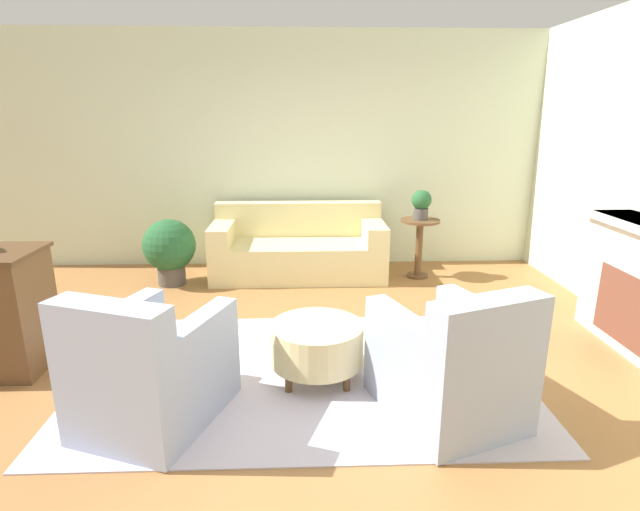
{
  "coord_description": "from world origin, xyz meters",
  "views": [
    {
      "loc": [
        0.01,
        -3.3,
        1.85
      ],
      "look_at": [
        0.15,
        0.55,
        0.75
      ],
      "focal_mm": 28.0,
      "sensor_mm": 36.0,
      "label": 1
    }
  ],
  "objects_px": {
    "armchair_right": "(451,366)",
    "ottoman_table": "(317,343)",
    "armchair_left": "(150,372)",
    "couch": "(299,250)",
    "side_table": "(419,239)",
    "potted_plant_on_side_table": "(421,203)",
    "potted_plant_floor": "(170,248)"
  },
  "relations": [
    {
      "from": "couch",
      "to": "armchair_left",
      "type": "xyz_separation_m",
      "value": [
        -0.89,
        -2.92,
        0.04
      ]
    },
    {
      "from": "armchair_left",
      "to": "ottoman_table",
      "type": "distance_m",
      "value": 1.15
    },
    {
      "from": "couch",
      "to": "potted_plant_on_side_table",
      "type": "xyz_separation_m",
      "value": [
        1.39,
        -0.13,
        0.57
      ]
    },
    {
      "from": "potted_plant_on_side_table",
      "to": "potted_plant_floor",
      "type": "bearing_deg",
      "value": -176.83
    },
    {
      "from": "couch",
      "to": "armchair_right",
      "type": "xyz_separation_m",
      "value": [
        0.96,
        -2.92,
        0.04
      ]
    },
    {
      "from": "armchair_right",
      "to": "ottoman_table",
      "type": "relative_size",
      "value": 1.6
    },
    {
      "from": "armchair_left",
      "to": "side_table",
      "type": "height_order",
      "value": "armchair_left"
    },
    {
      "from": "ottoman_table",
      "to": "potted_plant_floor",
      "type": "relative_size",
      "value": 0.9
    },
    {
      "from": "potted_plant_on_side_table",
      "to": "armchair_right",
      "type": "bearing_deg",
      "value": -98.9
    },
    {
      "from": "couch",
      "to": "potted_plant_on_side_table",
      "type": "relative_size",
      "value": 5.9
    },
    {
      "from": "armchair_left",
      "to": "couch",
      "type": "bearing_deg",
      "value": 73.11
    },
    {
      "from": "couch",
      "to": "armchair_left",
      "type": "relative_size",
      "value": 1.86
    },
    {
      "from": "armchair_left",
      "to": "armchair_right",
      "type": "bearing_deg",
      "value": 0.0
    },
    {
      "from": "armchair_left",
      "to": "ottoman_table",
      "type": "bearing_deg",
      "value": 26.18
    },
    {
      "from": "side_table",
      "to": "potted_plant_on_side_table",
      "type": "bearing_deg",
      "value": 90.0
    },
    {
      "from": "couch",
      "to": "potted_plant_floor",
      "type": "distance_m",
      "value": 1.46
    },
    {
      "from": "couch",
      "to": "armchair_right",
      "type": "height_order",
      "value": "armchair_right"
    },
    {
      "from": "couch",
      "to": "ottoman_table",
      "type": "height_order",
      "value": "couch"
    },
    {
      "from": "ottoman_table",
      "to": "side_table",
      "type": "xyz_separation_m",
      "value": [
        1.25,
        2.29,
        0.18
      ]
    },
    {
      "from": "armchair_right",
      "to": "armchair_left",
      "type": "bearing_deg",
      "value": 180.0
    },
    {
      "from": "armchair_right",
      "to": "side_table",
      "type": "height_order",
      "value": "armchair_right"
    },
    {
      "from": "ottoman_table",
      "to": "armchair_left",
      "type": "bearing_deg",
      "value": -153.82
    },
    {
      "from": "couch",
      "to": "ottoman_table",
      "type": "distance_m",
      "value": 2.42
    },
    {
      "from": "armchair_right",
      "to": "side_table",
      "type": "relative_size",
      "value": 1.55
    },
    {
      "from": "armchair_left",
      "to": "potted_plant_on_side_table",
      "type": "relative_size",
      "value": 3.17
    },
    {
      "from": "armchair_right",
      "to": "potted_plant_floor",
      "type": "height_order",
      "value": "armchair_right"
    },
    {
      "from": "armchair_left",
      "to": "potted_plant_floor",
      "type": "bearing_deg",
      "value": 101.51
    },
    {
      "from": "ottoman_table",
      "to": "potted_plant_on_side_table",
      "type": "height_order",
      "value": "potted_plant_on_side_table"
    },
    {
      "from": "armchair_left",
      "to": "armchair_right",
      "type": "distance_m",
      "value": 1.85
    },
    {
      "from": "couch",
      "to": "ottoman_table",
      "type": "xyz_separation_m",
      "value": [
        0.14,
        -2.42,
        -0.04
      ]
    },
    {
      "from": "side_table",
      "to": "potted_plant_on_side_table",
      "type": "height_order",
      "value": "potted_plant_on_side_table"
    },
    {
      "from": "ottoman_table",
      "to": "side_table",
      "type": "height_order",
      "value": "side_table"
    }
  ]
}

